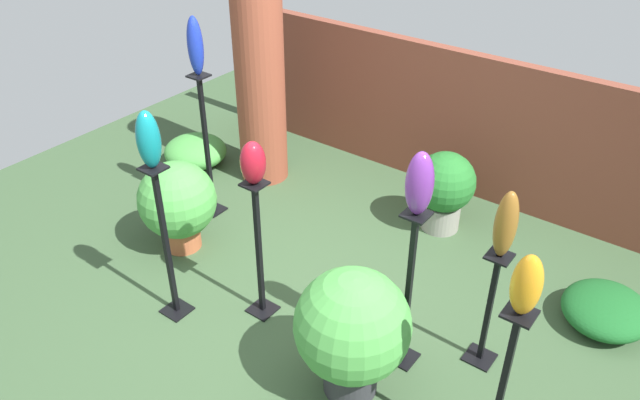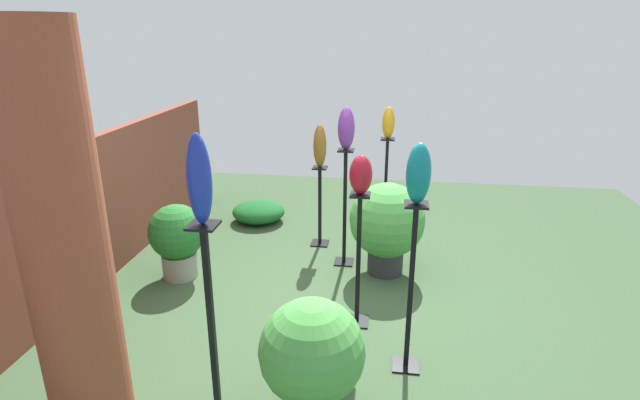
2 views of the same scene
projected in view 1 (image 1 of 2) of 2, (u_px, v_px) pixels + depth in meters
name	position (u px, v px, depth m)	size (l,w,h in m)	color
ground_plane	(310.00, 308.00, 4.90)	(8.00, 8.00, 0.00)	#385133
brick_wall_back	(455.00, 121.00, 6.10)	(5.60, 0.12, 1.42)	brown
brick_pillar	(259.00, 63.00, 5.97)	(0.49, 0.49, 2.47)	brown
pedestal_violet	(408.00, 297.00, 4.16)	(0.20, 0.20, 1.25)	black
pedestal_amber	(500.00, 398.00, 3.49)	(0.20, 0.20, 1.20)	black
pedestal_ruby	(259.00, 256.00, 4.60)	(0.20, 0.20, 1.17)	black
pedestal_teal	(167.00, 250.00, 4.55)	(0.20, 0.20, 1.29)	black
pedestal_cobalt	(207.00, 152.00, 5.72)	(0.20, 0.20, 1.39)	black
pedestal_bronze	(488.00, 315.00, 4.24)	(0.20, 0.20, 0.93)	black
art_vase_violet	(420.00, 184.00, 3.68)	(0.17, 0.17, 0.43)	#6B2D8C
art_vase_amber	(526.00, 285.00, 3.04)	(0.16, 0.14, 0.36)	orange
art_vase_ruby	(253.00, 163.00, 4.17)	(0.18, 0.18, 0.32)	maroon
art_vase_teal	(149.00, 140.00, 4.06)	(0.15, 0.16, 0.41)	#0F727A
art_vase_cobalt	(195.00, 46.00, 5.17)	(0.14, 0.13, 0.51)	#192D9E
art_vase_bronze	(506.00, 224.00, 3.83)	(0.14, 0.15, 0.48)	brown
potted_plant_front_right	(444.00, 187.00, 5.60)	(0.55, 0.55, 0.77)	gray
potted_plant_mid_left	(178.00, 202.00, 5.33)	(0.68, 0.68, 0.83)	#B25B38
potted_plant_walkway_edge	(352.00, 329.00, 3.95)	(0.76, 0.76, 0.95)	#2D2D33
foliage_bed_east	(195.00, 151.00, 6.75)	(0.68, 0.66, 0.31)	#479942
foliage_bed_west	(606.00, 310.00, 4.70)	(0.64, 0.68, 0.26)	#195923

